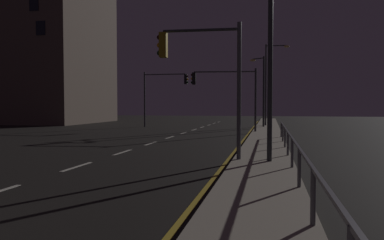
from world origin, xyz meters
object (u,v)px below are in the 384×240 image
traffic_light_mid_left (203,64)px  street_lamp_across_street (269,77)px  traffic_light_overhead_east (163,88)px  building_distant (24,19)px  traffic_light_near_left (226,86)px  street_lamp_far_end (264,35)px  street_lamp_median (262,84)px

traffic_light_mid_left → street_lamp_across_street: street_lamp_across_street is taller
traffic_light_overhead_east → street_lamp_across_street: size_ratio=0.67×
street_lamp_across_street → building_distant: building_distant is taller
traffic_light_near_left → street_lamp_far_end: (3.18, -14.88, 1.02)m
traffic_light_mid_left → street_lamp_median: (1.70, 21.91, 0.48)m
traffic_light_overhead_east → street_lamp_across_street: 10.93m
street_lamp_across_street → building_distant: 32.42m
street_lamp_far_end → street_lamp_across_street: 24.48m
traffic_light_near_left → traffic_light_overhead_east: traffic_light_overhead_east is taller
street_lamp_far_end → street_lamp_median: bearing=91.5°
street_lamp_across_street → street_lamp_far_end: bearing=-90.4°
traffic_light_mid_left → building_distant: (-28.71, 27.83, 9.72)m
traffic_light_near_left → traffic_light_mid_left: 14.84m
traffic_light_overhead_east → street_lamp_far_end: street_lamp_far_end is taller
traffic_light_overhead_east → street_lamp_median: street_lamp_median is taller
traffic_light_overhead_east → street_lamp_far_end: 23.73m
traffic_light_near_left → street_lamp_far_end: 15.25m
traffic_light_near_left → building_distant: 32.21m
street_lamp_far_end → street_lamp_median: street_lamp_far_end is taller
traffic_light_near_left → street_lamp_far_end: bearing=-77.9°
traffic_light_overhead_east → traffic_light_mid_left: traffic_light_overhead_east is taller
traffic_light_overhead_east → street_lamp_across_street: bearing=16.5°
street_lamp_far_end → building_distant: bearing=138.0°
traffic_light_mid_left → street_lamp_median: street_lamp_median is taller
traffic_light_overhead_east → street_lamp_median: bearing=3.5°
street_lamp_far_end → building_distant: 42.59m
traffic_light_near_left → street_lamp_median: bearing=69.8°
traffic_light_near_left → traffic_light_mid_left: bearing=-86.5°
building_distant → traffic_light_mid_left: bearing=-44.1°
traffic_light_near_left → traffic_light_mid_left: size_ratio=1.00×
street_lamp_across_street → street_lamp_median: bearing=-106.3°
street_lamp_far_end → street_lamp_across_street: bearing=89.6°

